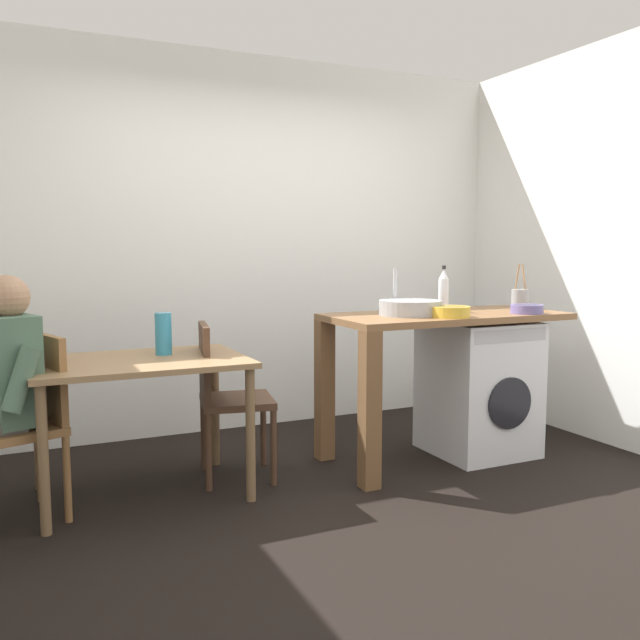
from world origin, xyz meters
TOP-DOWN VIEW (x-y plane):
  - ground_plane at (0.00, 0.00)m, footprint 5.46×5.46m
  - wall_back at (0.00, 1.75)m, footprint 4.60×0.10m
  - dining_table at (-0.93, 0.61)m, footprint 1.10×0.76m
  - chair_person_seat at (-1.48, 0.53)m, footprint 0.50×0.50m
  - chair_opposite at (-0.45, 0.67)m, footprint 0.47×0.47m
  - kitchen_counter at (0.71, 0.47)m, footprint 1.50×0.68m
  - washing_machine at (1.19, 0.47)m, footprint 0.60×0.61m
  - sink_basin at (0.66, 0.47)m, footprint 0.38×0.38m
  - tap at (0.66, 0.65)m, footprint 0.02×0.02m
  - bottle_tall_green at (0.96, 0.55)m, footprint 0.06×0.06m
  - mixing_bowl at (0.81, 0.27)m, footprint 0.23×0.23m
  - utensil_crock at (1.56, 0.52)m, footprint 0.11×0.11m
  - colander at (1.38, 0.25)m, footprint 0.20×0.20m
  - vase at (-0.78, 0.71)m, footprint 0.09×0.09m
  - scissors at (0.88, 0.37)m, footprint 0.15×0.06m

SIDE VIEW (x-z plane):
  - ground_plane at x=0.00m, z-range 0.00..0.00m
  - washing_machine at x=1.19m, z-range 0.00..0.86m
  - chair_person_seat at x=-1.48m, z-range 0.06..0.96m
  - chair_opposite at x=-0.45m, z-range 0.06..0.96m
  - dining_table at x=-0.93m, z-range 0.27..1.01m
  - kitchen_counter at x=0.71m, z-range 0.30..1.22m
  - vase at x=-0.78m, z-range 0.74..0.97m
  - scissors at x=0.88m, z-range 0.92..0.93m
  - colander at x=1.38m, z-range 0.92..0.98m
  - mixing_bowl at x=0.81m, z-range 0.92..0.99m
  - sink_basin at x=0.66m, z-range 0.92..1.01m
  - utensil_crock at x=1.56m, z-range 0.84..1.14m
  - bottle_tall_green at x=0.96m, z-range 0.91..1.20m
  - tap at x=0.66m, z-range 0.92..1.20m
  - wall_back at x=0.00m, z-range 0.00..2.70m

